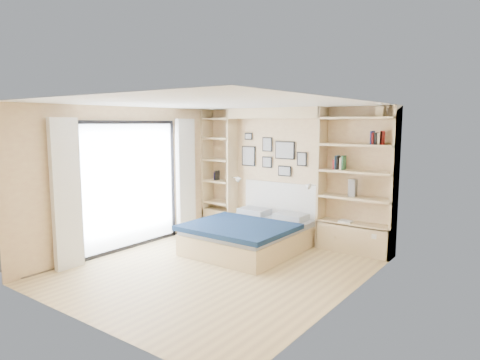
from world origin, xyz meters
The scene contains 8 objects.
ground centered at (0.00, 0.00, 0.00)m, with size 4.50×4.50×0.00m, color #D8BB7D.
room_shell centered at (-0.39, 1.52, 1.08)m, with size 4.50×4.50×4.50m.
bed centered at (-0.19, 1.14, 0.28)m, with size 1.73×2.17×1.07m.
photo_gallery centered at (-0.45, 2.22, 1.60)m, with size 1.48×0.02×0.82m.
reading_lamps centered at (-0.30, 2.00, 1.10)m, with size 1.92×0.12×0.15m.
shelf_decor centered at (1.23, 2.07, 1.72)m, with size 3.54×0.23×2.03m.
deck centered at (-3.60, 0.00, 0.00)m, with size 3.20×4.00×0.05m, color brown.
deck_chair centered at (-3.56, -0.07, 0.41)m, with size 0.54×0.86×0.85m.
Camera 1 is at (4.00, -4.86, 2.22)m, focal length 32.00 mm.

